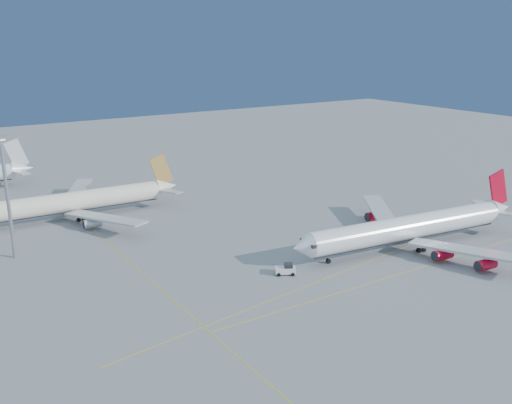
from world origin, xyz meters
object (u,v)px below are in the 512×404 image
(airliner_etihad, at_px, (78,201))
(pushback_tug, at_px, (286,269))
(light_mast, at_px, (6,188))
(airliner_virgin, at_px, (413,227))

(airliner_etihad, bearing_deg, pushback_tug, -66.23)
(pushback_tug, bearing_deg, light_mast, 168.41)
(airliner_virgin, height_order, light_mast, light_mast)
(airliner_etihad, bearing_deg, light_mast, -131.66)
(airliner_virgin, distance_m, airliner_etihad, 90.10)
(airliner_virgin, height_order, airliner_etihad, airliner_virgin)
(airliner_virgin, relative_size, light_mast, 2.35)
(airliner_etihad, distance_m, pushback_tug, 68.75)
(airliner_etihad, height_order, light_mast, light_mast)
(pushback_tug, distance_m, light_mast, 64.36)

